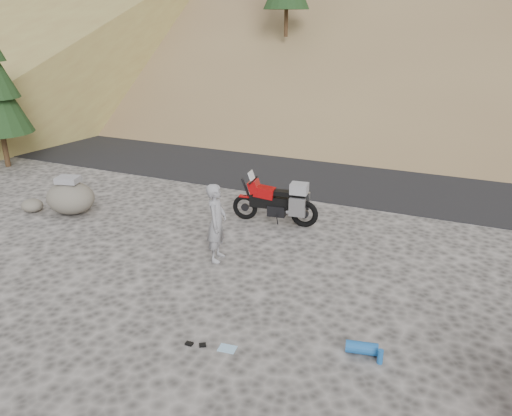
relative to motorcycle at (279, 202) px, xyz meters
The scene contains 11 objects.
ground 3.60m from the motorcycle, 87.27° to the right, with size 140.00×140.00×0.00m, color #3C3A37.
road 5.49m from the motorcycle, 88.22° to the left, with size 120.00×7.00×0.05m, color black.
motorcycle is the anchor object (origin of this frame).
man 2.58m from the motorcycle, 101.12° to the right, with size 0.64×0.42×1.76m, color gray.
boulder 5.70m from the motorcycle, 163.53° to the right, with size 1.40×1.20×1.06m.
small_rock 6.84m from the motorcycle, 163.08° to the right, with size 0.66×0.61×0.36m.
gear_blue_mat 5.53m from the motorcycle, 54.43° to the right, with size 0.21×0.21×0.51m, color #1B5AA6.
gear_bottle 5.82m from the motorcycle, 52.63° to the right, with size 0.09×0.09×0.24m, color #1B5AA6.
gear_glove_a 5.46m from the motorcycle, 84.28° to the right, with size 0.12×0.09×0.04m, color black.
gear_glove_b 5.44m from the motorcycle, 81.88° to the right, with size 0.11×0.08×0.04m, color black.
gear_blue_cloth 5.41m from the motorcycle, 77.44° to the right, with size 0.29×0.21×0.01m, color #8FBCDD.
Camera 1 is at (4.17, -7.70, 5.10)m, focal length 35.00 mm.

